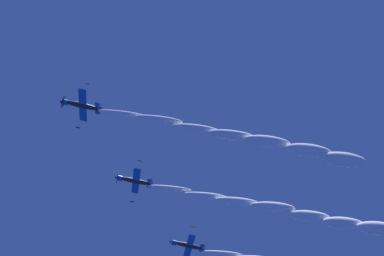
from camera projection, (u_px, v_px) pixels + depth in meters
airplane_lead at (81, 105)px, 81.87m from camera, size 6.55×6.91×3.87m
airplane_left_wingman at (134, 181)px, 89.36m from camera, size 6.56×6.90×3.79m
airplane_right_wingman at (187, 245)px, 94.28m from camera, size 6.75×6.91×3.51m
smoke_trail_lead at (274, 144)px, 80.78m from camera, size 29.98×38.41×6.61m
smoke_trail_left_wingman at (312, 216)px, 88.16m from camera, size 29.73×39.43×6.69m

